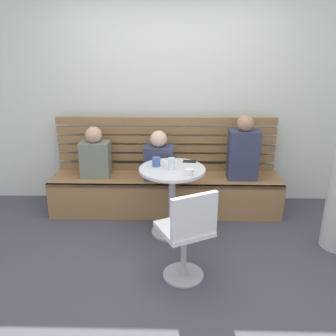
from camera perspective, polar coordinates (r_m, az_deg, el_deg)
ground at (r=3.32m, az=-1.03°, el=-16.24°), size 8.00×8.00×0.00m
back_wall at (r=4.35m, az=-0.26°, el=13.17°), size 5.20×0.10×2.90m
booth_bench at (r=4.25m, az=-0.40°, el=-4.23°), size 2.70×0.52×0.44m
booth_backrest at (r=4.29m, az=-0.32°, el=3.90°), size 2.65×0.04×0.67m
cafe_table at (r=3.66m, az=0.67°, el=-3.29°), size 0.68×0.68×0.74m
white_chair at (r=2.97m, az=3.19°, el=-10.43°), size 0.53×0.53×0.85m
person_adult at (r=4.12m, az=12.11°, el=2.78°), size 0.34×0.22×0.75m
person_child_left at (r=4.21m, az=-11.70°, el=2.09°), size 0.34×0.22×0.60m
person_child_middle at (r=4.05m, az=-1.50°, el=1.62°), size 0.34×0.22×0.57m
cup_glass_tall at (r=3.53m, az=0.58°, el=0.70°), size 0.07×0.07×0.12m
cup_ceramic_white at (r=3.37m, az=3.47°, el=-0.74°), size 0.08×0.08×0.07m
cup_mug_blue at (r=3.63m, az=-1.90°, el=1.02°), size 0.08×0.08×0.09m
plate_small at (r=3.78m, az=0.24°, el=1.17°), size 0.17×0.17×0.01m
phone_on_table at (r=3.78m, az=3.51°, el=1.07°), size 0.15×0.08×0.01m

